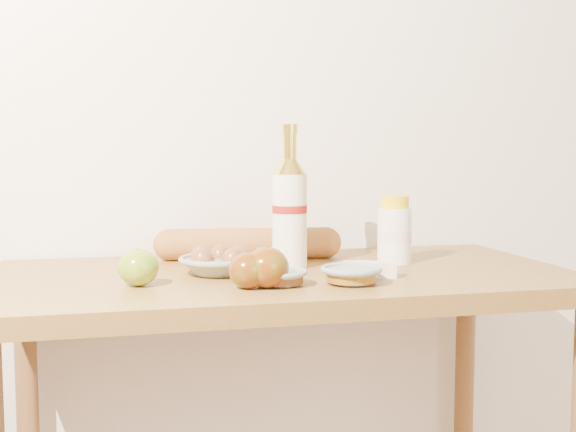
% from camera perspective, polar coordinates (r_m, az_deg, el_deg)
% --- Properties ---
extents(back_wall, '(3.50, 0.02, 2.60)m').
position_cam_1_polar(back_wall, '(1.82, -2.68, 9.84)').
color(back_wall, white).
rests_on(back_wall, ground).
extents(table, '(1.20, 0.60, 0.90)m').
position_cam_1_polar(table, '(1.54, -0.26, -8.94)').
color(table, olive).
rests_on(table, ground).
extents(bourbon_bottle, '(0.08, 0.08, 0.31)m').
position_cam_1_polar(bourbon_bottle, '(1.55, 0.13, 0.48)').
color(bourbon_bottle, white).
rests_on(bourbon_bottle, table).
extents(cream_bottle, '(0.08, 0.08, 0.15)m').
position_cam_1_polar(cream_bottle, '(1.64, 8.41, -1.25)').
color(cream_bottle, white).
rests_on(cream_bottle, table).
extents(egg_bowl, '(0.20, 0.20, 0.06)m').
position_cam_1_polar(egg_bowl, '(1.49, -5.49, -3.70)').
color(egg_bowl, gray).
rests_on(egg_bowl, table).
extents(baguette, '(0.44, 0.13, 0.07)m').
position_cam_1_polar(baguette, '(1.68, -3.14, -2.19)').
color(baguette, '#C07B3A').
rests_on(baguette, table).
extents(apple_yellowgreen, '(0.08, 0.08, 0.07)m').
position_cam_1_polar(apple_yellowgreen, '(1.38, -11.73, -4.01)').
color(apple_yellowgreen, '#A3A020').
rests_on(apple_yellowgreen, table).
extents(apple_redgreen_front, '(0.10, 0.10, 0.08)m').
position_cam_1_polar(apple_redgreen_front, '(1.34, -1.70, -4.08)').
color(apple_redgreen_front, '#900A07').
rests_on(apple_redgreen_front, table).
extents(apple_redgreen_right, '(0.08, 0.08, 0.07)m').
position_cam_1_polar(apple_redgreen_right, '(1.33, -3.15, -4.31)').
color(apple_redgreen_right, '#880708').
rests_on(apple_redgreen_right, table).
extents(sugar_bowl, '(0.13, 0.13, 0.03)m').
position_cam_1_polar(sugar_bowl, '(1.37, -0.60, -4.84)').
color(sugar_bowl, gray).
rests_on(sugar_bowl, table).
extents(syrup_bowl, '(0.15, 0.15, 0.03)m').
position_cam_1_polar(syrup_bowl, '(1.38, 5.03, -4.63)').
color(syrup_bowl, gray).
rests_on(syrup_bowl, table).
extents(butter_stick, '(0.11, 0.07, 0.03)m').
position_cam_1_polar(butter_stick, '(1.46, 6.47, -4.22)').
color(butter_stick, beige).
rests_on(butter_stick, table).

